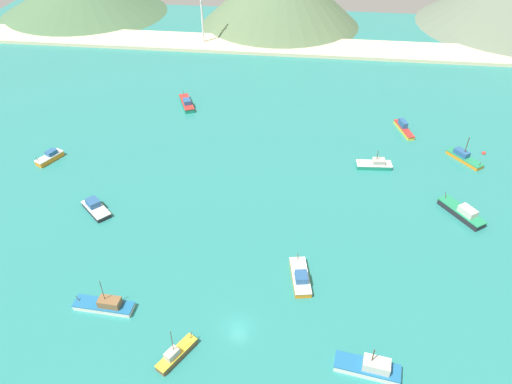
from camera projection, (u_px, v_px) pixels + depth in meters
name	position (u px, v px, depth m)	size (l,w,h in m)	color
ground	(259.00, 212.00, 102.82)	(260.00, 280.00, 0.50)	teal
fishing_boat_0	(404.00, 128.00, 128.94)	(4.58, 9.90, 2.53)	gold
fishing_boat_1	(375.00, 164.00, 115.36)	(8.45, 3.57, 4.67)	#198466
fishing_boat_2	(187.00, 103.00, 140.19)	(6.64, 10.60, 2.74)	#198466
fishing_boat_3	(176.00, 354.00, 74.26)	(5.41, 7.44, 6.86)	brown
fishing_boat_4	(300.00, 277.00, 86.81)	(4.49, 9.37, 2.49)	orange
fishing_boat_5	(370.00, 367.00, 72.30)	(10.21, 4.50, 5.39)	silver
fishing_boat_6	(95.00, 208.00, 102.32)	(7.95, 7.65, 2.45)	#232328
fishing_boat_7	(464.00, 157.00, 117.73)	(7.89, 9.02, 6.42)	orange
fishing_boat_8	(50.00, 157.00, 117.70)	(5.15, 7.29, 2.71)	orange
fishing_boat_9	(105.00, 305.00, 81.76)	(10.39, 3.26, 6.85)	silver
fishing_boat_10	(462.00, 212.00, 100.94)	(8.67, 10.45, 2.89)	#232328
buoy_0	(484.00, 153.00, 120.39)	(1.01, 1.01, 1.01)	red
beach_strip	(289.00, 46.00, 176.28)	(247.00, 17.09, 1.20)	beige
radio_tower	(202.00, 10.00, 171.44)	(2.48, 1.98, 24.78)	silver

